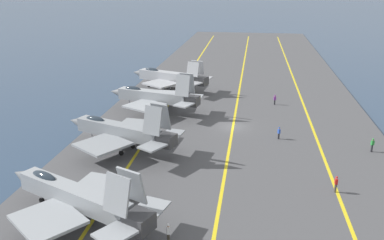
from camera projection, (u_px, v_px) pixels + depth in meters
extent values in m
plane|color=#2D425B|center=(233.00, 129.00, 60.26)|extent=(2000.00, 2000.00, 0.00)
cube|color=#4C4C4F|center=(233.00, 128.00, 60.19)|extent=(222.35, 42.10, 0.40)
cube|color=yellow|center=(314.00, 131.00, 58.45)|extent=(200.11, 1.97, 0.01)
cube|color=yellow|center=(233.00, 127.00, 60.12)|extent=(200.12, 0.36, 0.01)
cube|color=yellow|center=(157.00, 122.00, 61.80)|extent=(200.10, 3.72, 0.01)
cube|color=#93999E|center=(74.00, 196.00, 36.39)|extent=(6.77, 12.39, 1.71)
cone|color=#5B5E60|center=(22.00, 175.00, 40.20)|extent=(2.47, 2.87, 1.62)
cube|color=#38383A|center=(139.00, 222.00, 32.49)|extent=(2.64, 2.70, 1.45)
ellipsoid|color=#232D38|center=(44.00, 177.00, 38.12)|extent=(2.13, 3.23, 0.94)
cube|color=#93999E|center=(48.00, 219.00, 33.80)|extent=(7.14, 7.27, 0.28)
cube|color=#93999E|center=(103.00, 188.00, 38.91)|extent=(5.62, 6.28, 0.28)
cube|color=#93999E|center=(117.00, 195.00, 31.69)|extent=(1.86, 2.60, 3.12)
cube|color=#93999E|center=(132.00, 185.00, 33.11)|extent=(1.86, 2.60, 3.12)
cube|color=#93999E|center=(115.00, 234.00, 30.97)|extent=(3.68, 3.57, 0.20)
cube|color=#93999E|center=(152.00, 207.00, 34.55)|extent=(3.30, 3.03, 0.20)
cylinder|color=#B2B2B7|center=(41.00, 197.00, 39.35)|extent=(0.16, 0.16, 1.49)
cylinder|color=black|center=(42.00, 201.00, 39.50)|extent=(0.45, 0.64, 0.60)
cylinder|color=#B2B2B7|center=(75.00, 222.00, 35.30)|extent=(0.16, 0.16, 1.49)
cylinder|color=black|center=(76.00, 226.00, 35.45)|extent=(0.45, 0.64, 0.60)
cylinder|color=#B2B2B7|center=(95.00, 209.00, 37.20)|extent=(0.16, 0.16, 1.49)
cylinder|color=black|center=(96.00, 213.00, 37.35)|extent=(0.45, 0.64, 0.60)
cube|color=gray|center=(118.00, 130.00, 51.05)|extent=(5.64, 11.91, 1.71)
cone|color=#5B5E60|center=(77.00, 121.00, 54.19)|extent=(2.30, 2.69, 1.63)
cube|color=#38383A|center=(167.00, 140.00, 47.84)|extent=(2.51, 2.50, 1.46)
ellipsoid|color=#232D38|center=(95.00, 120.00, 52.42)|extent=(1.87, 3.07, 0.94)
cube|color=gray|center=(103.00, 144.00, 48.16)|extent=(7.26, 7.24, 0.28)
cube|color=gray|center=(137.00, 127.00, 53.95)|extent=(5.74, 5.69, 0.28)
cube|color=gray|center=(152.00, 121.00, 46.84)|extent=(1.71, 2.48, 3.31)
cube|color=gray|center=(161.00, 116.00, 48.33)|extent=(1.71, 2.48, 3.31)
cube|color=gray|center=(153.00, 146.00, 46.19)|extent=(3.56, 3.36, 0.20)
cube|color=gray|center=(173.00, 134.00, 49.93)|extent=(3.14, 2.71, 0.20)
cylinder|color=#B2B2B7|center=(92.00, 137.00, 53.64)|extent=(0.16, 0.16, 1.84)
cylinder|color=black|center=(92.00, 141.00, 53.85)|extent=(0.41, 0.64, 0.60)
cylinder|color=#B2B2B7|center=(121.00, 148.00, 50.09)|extent=(0.16, 0.16, 1.84)
cylinder|color=black|center=(121.00, 153.00, 50.30)|extent=(0.41, 0.64, 0.60)
cylinder|color=#B2B2B7|center=(132.00, 142.00, 52.08)|extent=(0.16, 0.16, 1.84)
cylinder|color=black|center=(133.00, 146.00, 52.29)|extent=(0.41, 0.64, 0.60)
cube|color=#9EA3A8|center=(153.00, 96.00, 65.75)|extent=(4.45, 11.88, 1.77)
cone|color=#5B5E60|center=(116.00, 92.00, 68.19)|extent=(2.15, 2.56, 1.68)
cube|color=#38383A|center=(193.00, 101.00, 63.25)|extent=(2.42, 2.33, 1.50)
ellipsoid|color=#232D38|center=(133.00, 89.00, 66.75)|extent=(1.61, 3.01, 0.97)
cube|color=#9EA3A8|center=(145.00, 106.00, 62.85)|extent=(6.76, 6.81, 0.28)
cube|color=#9EA3A8|center=(164.00, 95.00, 68.75)|extent=(5.03, 5.15, 0.28)
cube|color=#9EA3A8|center=(183.00, 86.00, 62.05)|extent=(1.49, 2.40, 3.28)
cube|color=#9EA3A8|center=(187.00, 83.00, 63.68)|extent=(1.49, 2.40, 3.28)
cube|color=#9EA3A8|center=(184.00, 105.00, 61.43)|extent=(3.45, 3.16, 0.20)
cube|color=#9EA3A8|center=(195.00, 97.00, 65.42)|extent=(2.93, 2.39, 0.20)
cylinder|color=#B2B2B7|center=(130.00, 104.00, 67.91)|extent=(0.16, 0.16, 1.82)
cylinder|color=black|center=(130.00, 107.00, 68.11)|extent=(0.35, 0.63, 0.60)
cylinder|color=#B2B2B7|center=(156.00, 110.00, 64.84)|extent=(0.16, 0.16, 1.82)
cylinder|color=black|center=(156.00, 113.00, 65.04)|extent=(0.35, 0.63, 0.60)
cylinder|color=#B2B2B7|center=(163.00, 105.00, 67.00)|extent=(0.16, 0.16, 1.82)
cylinder|color=black|center=(163.00, 109.00, 67.20)|extent=(0.35, 0.63, 0.60)
cube|color=#A8AAAF|center=(168.00, 77.00, 78.87)|extent=(5.91, 12.24, 1.84)
cone|color=#5B5E60|center=(138.00, 73.00, 82.11)|extent=(2.43, 2.79, 1.75)
cube|color=#38383A|center=(202.00, 81.00, 75.56)|extent=(2.67, 2.60, 1.56)
ellipsoid|color=#232D38|center=(152.00, 70.00, 80.28)|extent=(1.97, 3.17, 1.01)
cube|color=#A8AAAF|center=(161.00, 84.00, 76.13)|extent=(6.97, 7.11, 0.28)
cube|color=#A8AAAF|center=(179.00, 76.00, 81.64)|extent=(5.33, 5.80, 0.28)
cube|color=#A8AAAF|center=(193.00, 69.00, 74.62)|extent=(1.58, 2.48, 2.65)
cube|color=#A8AAAF|center=(198.00, 67.00, 76.22)|extent=(1.58, 2.48, 2.65)
cube|color=#A8AAAF|center=(193.00, 83.00, 73.86)|extent=(3.59, 3.42, 0.20)
cube|color=#A8AAAF|center=(205.00, 78.00, 77.71)|extent=(3.16, 2.78, 0.20)
cylinder|color=#B2B2B7|center=(149.00, 83.00, 81.54)|extent=(0.16, 0.16, 1.77)
cylinder|color=black|center=(149.00, 86.00, 81.73)|extent=(0.41, 0.64, 0.60)
cylinder|color=#B2B2B7|center=(170.00, 88.00, 77.84)|extent=(0.16, 0.16, 1.77)
cylinder|color=black|center=(170.00, 91.00, 78.03)|extent=(0.41, 0.64, 0.60)
cylinder|color=#B2B2B7|center=(177.00, 85.00, 79.97)|extent=(0.16, 0.16, 1.77)
cylinder|color=black|center=(177.00, 88.00, 80.16)|extent=(0.41, 0.64, 0.60)
cylinder|color=#232328|center=(372.00, 148.00, 51.24)|extent=(0.24, 0.24, 0.93)
cube|color=green|center=(373.00, 143.00, 50.99)|extent=(0.41, 0.46, 0.57)
sphere|color=#9E7051|center=(373.00, 140.00, 50.85)|extent=(0.22, 0.22, 0.22)
sphere|color=green|center=(373.00, 139.00, 50.83)|extent=(0.24, 0.24, 0.24)
cylinder|color=#383328|center=(168.00, 238.00, 33.63)|extent=(0.24, 0.24, 0.87)
cube|color=white|center=(168.00, 230.00, 33.39)|extent=(0.45, 0.38, 0.61)
sphere|color=#9E7051|center=(168.00, 226.00, 33.24)|extent=(0.22, 0.22, 0.22)
sphere|color=white|center=(168.00, 225.00, 33.22)|extent=(0.24, 0.24, 0.24)
cylinder|color=#232328|center=(275.00, 102.00, 70.40)|extent=(0.24, 0.24, 0.85)
cube|color=purple|center=(275.00, 98.00, 70.16)|extent=(0.33, 0.42, 0.61)
sphere|color=#9E7051|center=(275.00, 96.00, 70.02)|extent=(0.22, 0.22, 0.22)
sphere|color=purple|center=(275.00, 96.00, 70.00)|extent=(0.24, 0.24, 0.24)
cylinder|color=#232328|center=(279.00, 136.00, 55.38)|extent=(0.24, 0.24, 0.81)
cube|color=#284CB2|center=(279.00, 131.00, 55.15)|extent=(0.46, 0.40, 0.61)
sphere|color=beige|center=(279.00, 128.00, 55.00)|extent=(0.22, 0.22, 0.22)
sphere|color=#284CB2|center=(279.00, 128.00, 54.98)|extent=(0.24, 0.24, 0.24)
cylinder|color=#4C473D|center=(335.00, 188.00, 41.55)|extent=(0.24, 0.24, 0.93)
cube|color=red|center=(336.00, 182.00, 41.30)|extent=(0.39, 0.28, 0.56)
sphere|color=beige|center=(337.00, 178.00, 41.16)|extent=(0.22, 0.22, 0.22)
sphere|color=red|center=(337.00, 177.00, 41.14)|extent=(0.24, 0.24, 0.24)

